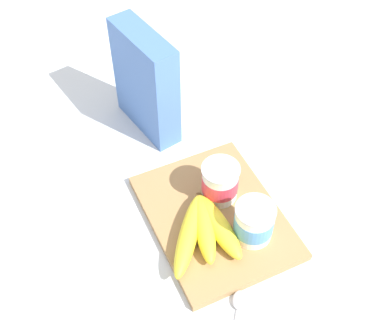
{
  "coord_description": "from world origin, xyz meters",
  "views": [
    {
      "loc": [
        0.49,
        -0.28,
        0.82
      ],
      "look_at": [
        -0.11,
        0.0,
        0.07
      ],
      "focal_mm": 47.5,
      "sensor_mm": 36.0,
      "label": 1
    }
  ],
  "objects_px": {
    "cutting_board": "(215,217)",
    "yogurt_cup_front": "(220,182)",
    "cereal_box": "(146,82)",
    "spoon": "(237,315)",
    "banana_bunch": "(204,230)",
    "yogurt_cup_back": "(254,222)"
  },
  "relations": [
    {
      "from": "cutting_board",
      "to": "yogurt_cup_back",
      "type": "xyz_separation_m",
      "value": [
        0.07,
        0.04,
        0.05
      ]
    },
    {
      "from": "cutting_board",
      "to": "banana_bunch",
      "type": "distance_m",
      "value": 0.06
    },
    {
      "from": "cereal_box",
      "to": "banana_bunch",
      "type": "height_order",
      "value": "cereal_box"
    },
    {
      "from": "yogurt_cup_front",
      "to": "yogurt_cup_back",
      "type": "distance_m",
      "value": 0.11
    },
    {
      "from": "cereal_box",
      "to": "spoon",
      "type": "xyz_separation_m",
      "value": [
        0.5,
        -0.04,
        -0.12
      ]
    },
    {
      "from": "cutting_board",
      "to": "cereal_box",
      "type": "xyz_separation_m",
      "value": [
        -0.3,
        -0.02,
        0.11
      ]
    },
    {
      "from": "yogurt_cup_front",
      "to": "banana_bunch",
      "type": "height_order",
      "value": "yogurt_cup_front"
    },
    {
      "from": "yogurt_cup_back",
      "to": "spoon",
      "type": "bearing_deg",
      "value": -38.23
    },
    {
      "from": "cutting_board",
      "to": "yogurt_cup_front",
      "type": "relative_size",
      "value": 3.86
    },
    {
      "from": "cutting_board",
      "to": "cereal_box",
      "type": "relative_size",
      "value": 1.28
    },
    {
      "from": "yogurt_cup_front",
      "to": "spoon",
      "type": "distance_m",
      "value": 0.25
    },
    {
      "from": "banana_bunch",
      "to": "spoon",
      "type": "xyz_separation_m",
      "value": [
        0.16,
        -0.01,
        -0.03
      ]
    },
    {
      "from": "cutting_board",
      "to": "spoon",
      "type": "bearing_deg",
      "value": -15.93
    },
    {
      "from": "cutting_board",
      "to": "banana_bunch",
      "type": "relative_size",
      "value": 1.84
    },
    {
      "from": "cutting_board",
      "to": "yogurt_cup_front",
      "type": "bearing_deg",
      "value": 143.51
    },
    {
      "from": "spoon",
      "to": "yogurt_cup_back",
      "type": "bearing_deg",
      "value": 141.77
    },
    {
      "from": "cutting_board",
      "to": "yogurt_cup_front",
      "type": "height_order",
      "value": "yogurt_cup_front"
    },
    {
      "from": "spoon",
      "to": "cutting_board",
      "type": "bearing_deg",
      "value": 164.07
    },
    {
      "from": "cereal_box",
      "to": "spoon",
      "type": "relative_size",
      "value": 2.08
    },
    {
      "from": "cereal_box",
      "to": "banana_bunch",
      "type": "bearing_deg",
      "value": 165.08
    },
    {
      "from": "cutting_board",
      "to": "banana_bunch",
      "type": "bearing_deg",
      "value": -51.4
    },
    {
      "from": "yogurt_cup_front",
      "to": "yogurt_cup_back",
      "type": "bearing_deg",
      "value": 7.32
    }
  ]
}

